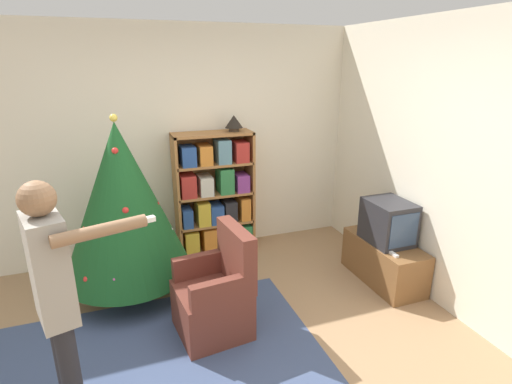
% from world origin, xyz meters
% --- Properties ---
extents(ground_plane, '(14.00, 14.00, 0.00)m').
position_xyz_m(ground_plane, '(0.00, 0.00, 0.00)').
color(ground_plane, '#9E7A56').
extents(wall_back, '(8.00, 0.10, 2.60)m').
position_xyz_m(wall_back, '(0.00, 2.23, 1.30)').
color(wall_back, silver).
rests_on(wall_back, ground_plane).
extents(wall_right, '(0.10, 8.00, 2.60)m').
position_xyz_m(wall_right, '(2.09, 0.00, 1.30)').
color(wall_right, silver).
rests_on(wall_right, ground_plane).
extents(area_rug, '(2.58, 1.93, 0.01)m').
position_xyz_m(area_rug, '(-0.59, 0.19, 0.00)').
color(area_rug, '#3D4C70').
rests_on(area_rug, ground_plane).
extents(bookshelf, '(0.90, 0.34, 1.45)m').
position_xyz_m(bookshelf, '(0.33, 1.98, 0.67)').
color(bookshelf, '#A8703D').
rests_on(bookshelf, ground_plane).
extents(tv_stand, '(0.42, 0.93, 0.45)m').
position_xyz_m(tv_stand, '(1.81, 0.73, 0.22)').
color(tv_stand, brown).
rests_on(tv_stand, ground_plane).
extents(television, '(0.38, 0.48, 0.43)m').
position_xyz_m(television, '(1.81, 0.73, 0.66)').
color(television, '#28282D').
rests_on(television, tv_stand).
extents(game_remote, '(0.04, 0.12, 0.02)m').
position_xyz_m(game_remote, '(1.68, 0.45, 0.46)').
color(game_remote, white).
rests_on(game_remote, tv_stand).
extents(christmas_tree, '(1.21, 1.21, 1.77)m').
position_xyz_m(christmas_tree, '(-0.68, 1.40, 0.95)').
color(christmas_tree, '#4C3323').
rests_on(christmas_tree, ground_plane).
extents(armchair, '(0.63, 0.62, 0.92)m').
position_xyz_m(armchair, '(-0.03, 0.52, 0.32)').
color(armchair, brown).
rests_on(armchair, ground_plane).
extents(standing_person, '(0.71, 0.45, 1.63)m').
position_xyz_m(standing_person, '(-1.09, -0.13, 0.97)').
color(standing_person, '#232328').
rests_on(standing_person, ground_plane).
extents(table_lamp, '(0.20, 0.20, 0.18)m').
position_xyz_m(table_lamp, '(0.59, 1.99, 1.55)').
color(table_lamp, '#473828').
rests_on(table_lamp, bookshelf).
extents(book_pile_near_tree, '(0.15, 0.15, 0.05)m').
position_xyz_m(book_pile_near_tree, '(-0.19, 1.07, 0.03)').
color(book_pile_near_tree, beige).
rests_on(book_pile_near_tree, ground_plane).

